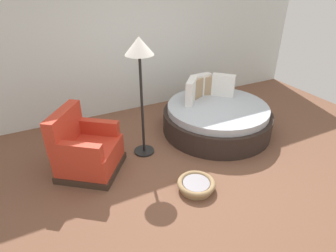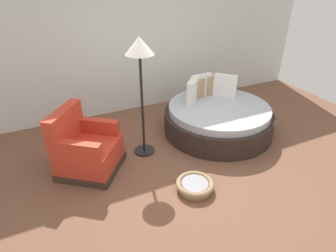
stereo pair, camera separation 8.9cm
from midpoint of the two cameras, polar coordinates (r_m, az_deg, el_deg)
name	(u,v)px [view 1 (the left image)]	position (r m, az deg, el deg)	size (l,w,h in m)	color
ground_plane	(191,169)	(4.24, 4.07, -8.70)	(8.00, 8.00, 0.02)	brown
back_wall	(129,33)	(5.64, -8.45, 18.06)	(8.00, 0.12, 3.05)	silver
round_daybed	(216,117)	(5.12, 9.23, 1.84)	(1.92, 1.92, 0.93)	#2D231E
red_armchair	(86,151)	(4.19, -16.88, -4.84)	(1.12, 1.12, 0.94)	#38281E
pet_basket	(196,185)	(3.85, 5.06, -11.76)	(0.51, 0.51, 0.13)	#9E7F56
floor_lamp	(140,58)	(3.95, -6.43, 13.48)	(0.40, 0.40, 1.82)	black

